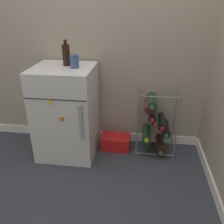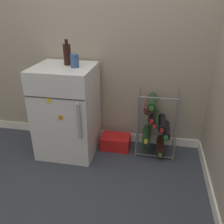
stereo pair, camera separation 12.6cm
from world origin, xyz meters
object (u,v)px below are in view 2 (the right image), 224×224
(mini_fridge, at_px, (67,111))
(wine_rack, at_px, (154,124))
(soda_box, at_px, (116,142))
(fridge_top_bottle, at_px, (67,54))
(fridge_top_cup, at_px, (75,61))

(mini_fridge, height_order, wine_rack, mini_fridge)
(wine_rack, bearing_deg, soda_box, 179.95)
(soda_box, xyz_separation_m, fridge_top_bottle, (-0.43, -0.05, 0.89))
(fridge_top_cup, xyz_separation_m, fridge_top_bottle, (-0.09, 0.07, 0.04))
(soda_box, bearing_deg, wine_rack, -0.05)
(mini_fridge, relative_size, soda_box, 2.98)
(soda_box, height_order, fridge_top_bottle, fridge_top_bottle)
(wine_rack, relative_size, soda_box, 2.22)
(soda_box, height_order, fridge_top_cup, fridge_top_cup)
(mini_fridge, height_order, fridge_top_bottle, fridge_top_bottle)
(mini_fridge, xyz_separation_m, fridge_top_cup, (0.11, -0.01, 0.49))
(fridge_top_bottle, bearing_deg, mini_fridge, -111.34)
(mini_fridge, distance_m, soda_box, 0.59)
(wine_rack, xyz_separation_m, fridge_top_cup, (-0.71, -0.12, 0.61))
(soda_box, distance_m, fridge_top_cup, 0.93)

